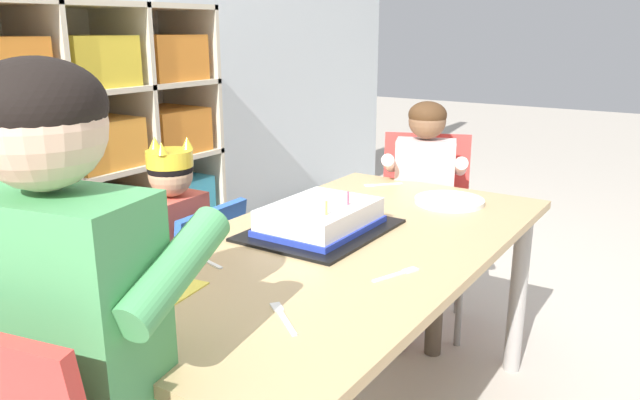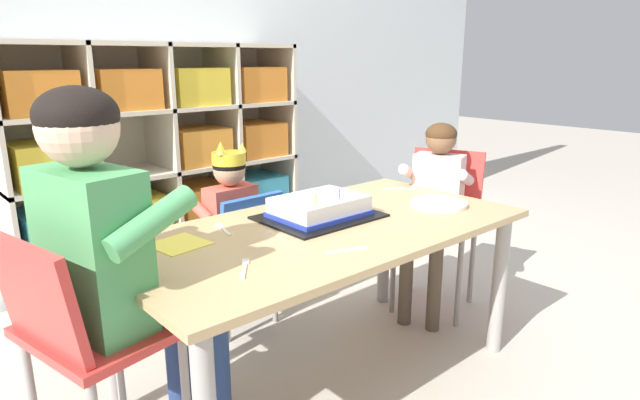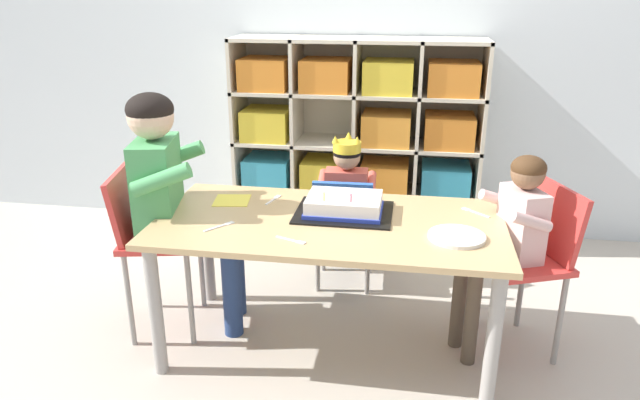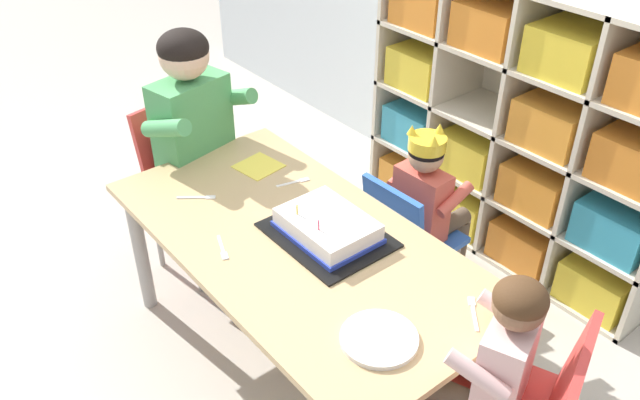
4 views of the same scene
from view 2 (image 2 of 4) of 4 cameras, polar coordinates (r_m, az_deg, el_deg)
ground at (r=2.06m, az=0.51°, el=-18.51°), size 16.00×16.00×0.00m
classroom_back_wall at (r=2.94m, az=-19.37°, el=18.41°), size 5.54×0.10×2.70m
storage_cubby_shelf at (r=2.77m, az=-16.23°, el=2.49°), size 1.44×0.35×1.20m
activity_table at (r=1.83m, az=0.55°, el=-5.03°), size 1.40×0.72×0.59m
classroom_chair_blue at (r=2.28m, az=-8.45°, el=-5.34°), size 0.32×0.33×0.61m
child_with_crown at (r=2.32m, az=-10.08°, el=-1.44°), size 0.30×0.31×0.80m
classroom_chair_adult_side at (r=1.51m, az=-24.15°, el=-12.71°), size 0.41×0.43×0.74m
adult_helper_seated at (r=1.48m, az=-21.03°, el=-4.33°), size 0.46×0.45×1.07m
classroom_chair_guest_side at (r=2.51m, az=12.66°, el=-1.30°), size 0.45×0.45×0.72m
guest_at_table_side at (r=2.38m, az=12.14°, el=0.59°), size 0.34×0.34×0.86m
birthday_cake_on_tray at (r=1.89m, az=-0.07°, el=-0.95°), size 0.40×0.31×0.11m
paper_plate_stack at (r=2.09m, az=12.60°, el=-0.39°), size 0.21×0.21×0.01m
paper_napkin_square at (r=1.68m, az=-14.82°, el=-4.57°), size 0.17×0.17×0.00m
fork_scattered_mid_table at (r=2.33m, az=8.20°, el=1.25°), size 0.11×0.10×0.00m
fork_at_table_front_edge at (r=1.47m, az=-8.05°, el=-7.11°), size 0.10×0.12×0.00m
fork_near_child_seat at (r=1.58m, az=3.14°, el=-5.32°), size 0.12×0.06×0.00m
fork_near_cake_tray at (r=1.80m, az=-10.35°, el=-3.02°), size 0.05×0.13×0.00m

